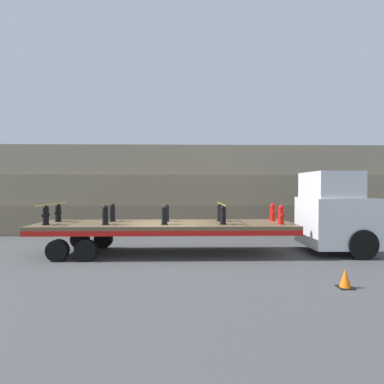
% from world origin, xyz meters
% --- Properties ---
extents(ground_plane, '(120.00, 120.00, 0.00)m').
position_xyz_m(ground_plane, '(0.00, 0.00, 0.00)').
color(ground_plane, '#474749').
extents(rock_cliff, '(60.00, 3.30, 5.20)m').
position_xyz_m(rock_cliff, '(0.00, 6.23, 2.60)').
color(rock_cliff, '#84755B').
rests_on(rock_cliff, ground_plane).
extents(truck_cab, '(2.55, 2.63, 3.38)m').
position_xyz_m(truck_cab, '(7.16, 0.00, 1.67)').
color(truck_cab, silver).
rests_on(truck_cab, ground_plane).
extents(flatbed_trailer, '(10.47, 2.68, 1.28)m').
position_xyz_m(flatbed_trailer, '(-0.53, 0.00, 1.07)').
color(flatbed_trailer, brown).
rests_on(flatbed_trailer, ground_plane).
extents(fire_hydrant_black_near_0, '(0.29, 0.52, 0.77)m').
position_xyz_m(fire_hydrant_black_near_0, '(-4.63, -0.57, 1.65)').
color(fire_hydrant_black_near_0, black).
rests_on(fire_hydrant_black_near_0, flatbed_trailer).
extents(fire_hydrant_black_far_0, '(0.29, 0.52, 0.77)m').
position_xyz_m(fire_hydrant_black_far_0, '(-4.63, 0.57, 1.65)').
color(fire_hydrant_black_far_0, black).
rests_on(fire_hydrant_black_far_0, flatbed_trailer).
extents(fire_hydrant_black_near_1, '(0.29, 0.52, 0.77)m').
position_xyz_m(fire_hydrant_black_near_1, '(-2.32, -0.57, 1.65)').
color(fire_hydrant_black_near_1, black).
rests_on(fire_hydrant_black_near_1, flatbed_trailer).
extents(fire_hydrant_black_far_1, '(0.29, 0.52, 0.77)m').
position_xyz_m(fire_hydrant_black_far_1, '(-2.32, 0.57, 1.65)').
color(fire_hydrant_black_far_1, black).
rests_on(fire_hydrant_black_far_1, flatbed_trailer).
extents(fire_hydrant_black_near_2, '(0.29, 0.52, 0.77)m').
position_xyz_m(fire_hydrant_black_near_2, '(0.00, -0.57, 1.65)').
color(fire_hydrant_black_near_2, black).
rests_on(fire_hydrant_black_near_2, flatbed_trailer).
extents(fire_hydrant_black_far_2, '(0.29, 0.52, 0.77)m').
position_xyz_m(fire_hydrant_black_far_2, '(0.00, 0.57, 1.65)').
color(fire_hydrant_black_far_2, black).
rests_on(fire_hydrant_black_far_2, flatbed_trailer).
extents(fire_hydrant_black_near_3, '(0.29, 0.52, 0.77)m').
position_xyz_m(fire_hydrant_black_near_3, '(2.32, -0.57, 1.65)').
color(fire_hydrant_black_near_3, black).
rests_on(fire_hydrant_black_near_3, flatbed_trailer).
extents(fire_hydrant_black_far_3, '(0.29, 0.52, 0.77)m').
position_xyz_m(fire_hydrant_black_far_3, '(2.32, 0.57, 1.65)').
color(fire_hydrant_black_far_3, black).
rests_on(fire_hydrant_black_far_3, flatbed_trailer).
extents(fire_hydrant_red_near_4, '(0.29, 0.52, 0.77)m').
position_xyz_m(fire_hydrant_red_near_4, '(4.63, -0.57, 1.65)').
color(fire_hydrant_red_near_4, red).
rests_on(fire_hydrant_red_near_4, flatbed_trailer).
extents(fire_hydrant_red_far_4, '(0.29, 0.52, 0.77)m').
position_xyz_m(fire_hydrant_red_far_4, '(4.63, 0.57, 1.65)').
color(fire_hydrant_red_far_4, red).
rests_on(fire_hydrant_red_far_4, flatbed_trailer).
extents(cargo_strap_rear, '(0.05, 2.78, 0.01)m').
position_xyz_m(cargo_strap_rear, '(-4.63, 0.00, 2.06)').
color(cargo_strap_rear, yellow).
rests_on(cargo_strap_rear, fire_hydrant_black_near_0).
extents(cargo_strap_middle, '(0.05, 2.78, 0.01)m').
position_xyz_m(cargo_strap_middle, '(2.32, 0.00, 2.06)').
color(cargo_strap_middle, yellow).
rests_on(cargo_strap_middle, fire_hydrant_black_near_3).
extents(traffic_cone, '(0.39, 0.39, 0.53)m').
position_xyz_m(traffic_cone, '(5.19, -4.32, 0.26)').
color(traffic_cone, black).
rests_on(traffic_cone, ground_plane).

